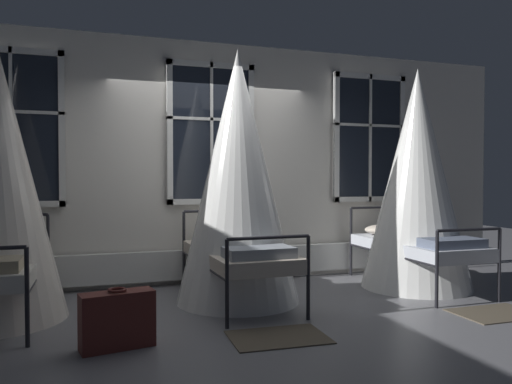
# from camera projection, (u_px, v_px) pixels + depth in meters

# --- Properties ---
(ground) EXTENTS (18.06, 18.06, 0.00)m
(ground) POSITION_uv_depth(u_px,v_px,m) (235.00, 302.00, 5.36)
(ground) COLOR slate
(back_wall_with_windows) EXTENTS (8.66, 0.10, 3.04)m
(back_wall_with_windows) POSITION_uv_depth(u_px,v_px,m) (209.00, 163.00, 6.41)
(back_wall_with_windows) COLOR silver
(back_wall_with_windows) RESTS_ON ground
(window_bank) EXTENTS (5.66, 0.10, 2.70)m
(window_bank) POSITION_uv_depth(u_px,v_px,m) (212.00, 198.00, 6.31)
(window_bank) COLOR black
(window_bank) RESTS_ON ground
(cot_second) EXTENTS (1.31, 1.85, 2.69)m
(cot_second) POSITION_uv_depth(u_px,v_px,m) (238.00, 180.00, 5.35)
(cot_second) COLOR black
(cot_second) RESTS_ON ground
(cot_third) EXTENTS (1.31, 1.85, 2.64)m
(cot_third) POSITION_uv_depth(u_px,v_px,m) (417.00, 182.00, 6.05)
(cot_third) COLOR black
(cot_third) RESTS_ON ground
(rug_second) EXTENTS (0.83, 0.60, 0.01)m
(rug_second) POSITION_uv_depth(u_px,v_px,m) (278.00, 337.00, 4.15)
(rug_second) COLOR brown
(rug_second) RESTS_ON ground
(rug_third) EXTENTS (0.80, 0.57, 0.01)m
(rug_third) POSITION_uv_depth(u_px,v_px,m) (496.00, 313.00, 4.88)
(rug_third) COLOR brown
(rug_third) RESTS_ON ground
(suitcase_dark) EXTENTS (0.59, 0.31, 0.47)m
(suitcase_dark) POSITION_uv_depth(u_px,v_px,m) (117.00, 320.00, 3.89)
(suitcase_dark) COLOR #5B231E
(suitcase_dark) RESTS_ON ground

